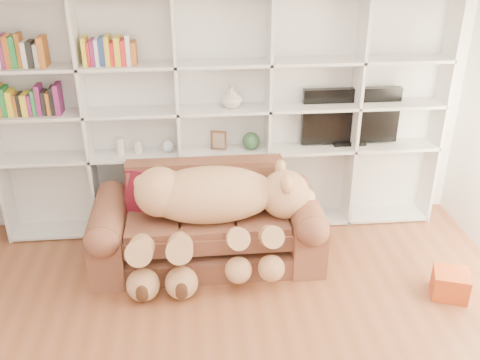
{
  "coord_description": "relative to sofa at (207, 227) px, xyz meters",
  "views": [
    {
      "loc": [
        -0.32,
        -2.65,
        2.99
      ],
      "look_at": [
        0.1,
        1.63,
        0.85
      ],
      "focal_mm": 40.0,
      "sensor_mm": 36.0,
      "label": 1
    }
  ],
  "objects": [
    {
      "name": "tv",
      "position": [
        1.5,
        0.66,
        0.82
      ],
      "size": [
        1.0,
        0.18,
        0.59
      ],
      "color": "black",
      "rests_on": "bookshelf"
    },
    {
      "name": "green_vase",
      "position": [
        0.48,
        0.61,
        0.62
      ],
      "size": [
        0.18,
        0.18,
        0.18
      ],
      "primitive_type": "sphere",
      "color": "#2A5330",
      "rests_on": "bookshelf"
    },
    {
      "name": "sofa",
      "position": [
        0.0,
        0.0,
        0.0
      ],
      "size": [
        2.12,
        0.91,
        0.89
      ],
      "color": "brown",
      "rests_on": "floor"
    },
    {
      "name": "teddy_bear",
      "position": [
        0.05,
        -0.18,
        0.3
      ],
      "size": [
        1.74,
        0.91,
        1.01
      ],
      "rotation": [
        0.0,
        0.0,
        0.13
      ],
      "color": "tan",
      "rests_on": "sofa"
    },
    {
      "name": "wall_back",
      "position": [
        0.21,
        0.81,
        1.01
      ],
      "size": [
        5.0,
        0.02,
        2.7
      ],
      "primitive_type": "cube",
      "color": "silver",
      "rests_on": "floor"
    },
    {
      "name": "throw_pillow",
      "position": [
        -0.54,
        0.15,
        0.32
      ],
      "size": [
        0.46,
        0.34,
        0.43
      ],
      "primitive_type": "cube",
      "rotation": [
        -0.24,
        0.0,
        -0.3
      ],
      "color": "maroon",
      "rests_on": "sofa"
    },
    {
      "name": "shelf_vase",
      "position": [
        0.29,
        0.61,
        1.09
      ],
      "size": [
        0.26,
        0.26,
        0.22
      ],
      "primitive_type": "imported",
      "rotation": [
        0.0,
        0.0,
        -0.33
      ],
      "color": "beige",
      "rests_on": "bookshelf"
    },
    {
      "name": "picture_frame",
      "position": [
        0.15,
        0.61,
        0.64
      ],
      "size": [
        0.16,
        0.06,
        0.2
      ],
      "primitive_type": "cube",
      "rotation": [
        0.0,
        0.0,
        -0.25
      ],
      "color": "#58311E",
      "rests_on": "bookshelf"
    },
    {
      "name": "figurine_tall",
      "position": [
        -0.82,
        0.61,
        0.61
      ],
      "size": [
        0.11,
        0.11,
        0.17
      ],
      "primitive_type": "cylinder",
      "rotation": [
        0.0,
        0.0,
        0.33
      ],
      "color": "beige",
      "rests_on": "bookshelf"
    },
    {
      "name": "gift_box",
      "position": [
        2.07,
        -0.79,
        -0.22
      ],
      "size": [
        0.37,
        0.36,
        0.24
      ],
      "primitive_type": "cube",
      "rotation": [
        0.0,
        0.0,
        -0.35
      ],
      "color": "#BB4518",
      "rests_on": "floor"
    },
    {
      "name": "figurine_short",
      "position": [
        -0.65,
        0.61,
        0.6
      ],
      "size": [
        0.08,
        0.08,
        0.14
      ],
      "primitive_type": "cylinder",
      "rotation": [
        0.0,
        0.0,
        0.02
      ],
      "color": "beige",
      "rests_on": "bookshelf"
    },
    {
      "name": "snow_globe",
      "position": [
        -0.35,
        0.61,
        0.59
      ],
      "size": [
        0.12,
        0.12,
        0.12
      ],
      "primitive_type": "sphere",
      "color": "silver",
      "rests_on": "bookshelf"
    },
    {
      "name": "bookshelf",
      "position": [
        -0.03,
        0.67,
        0.97
      ],
      "size": [
        4.43,
        0.35,
        2.4
      ],
      "color": "silver",
      "rests_on": "floor"
    }
  ]
}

